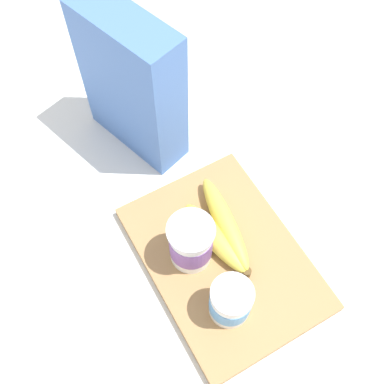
{
  "coord_description": "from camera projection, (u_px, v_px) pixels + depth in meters",
  "views": [
    {
      "loc": [
        -0.23,
        0.19,
        0.74
      ],
      "look_at": [
        0.11,
        0.0,
        0.07
      ],
      "focal_mm": 44.22,
      "sensor_mm": 36.0,
      "label": 1
    }
  ],
  "objects": [
    {
      "name": "ground_plane",
      "position": [
        223.0,
        260.0,
        0.79
      ],
      "size": [
        2.4,
        2.4,
        0.0
      ],
      "primitive_type": "plane",
      "color": "silver"
    },
    {
      "name": "cutting_board",
      "position": [
        223.0,
        258.0,
        0.78
      ],
      "size": [
        0.33,
        0.24,
        0.02
      ],
      "primitive_type": "cube",
      "color": "#A37A4C",
      "rests_on": "ground_plane"
    },
    {
      "name": "cereal_box",
      "position": [
        132.0,
        85.0,
        0.8
      ],
      "size": [
        0.21,
        0.13,
        0.28
      ],
      "primitive_type": "cube",
      "rotation": [
        0.0,
        0.0,
        0.3
      ],
      "color": "#4770B7",
      "rests_on": "ground_plane"
    },
    {
      "name": "yogurt_cup_front",
      "position": [
        231.0,
        301.0,
        0.7
      ],
      "size": [
        0.06,
        0.06,
        0.08
      ],
      "color": "white",
      "rests_on": "cutting_board"
    },
    {
      "name": "yogurt_cup_back",
      "position": [
        191.0,
        243.0,
        0.73
      ],
      "size": [
        0.07,
        0.07,
        0.1
      ],
      "color": "white",
      "rests_on": "cutting_board"
    },
    {
      "name": "banana_bunch",
      "position": [
        221.0,
        229.0,
        0.78
      ],
      "size": [
        0.19,
        0.08,
        0.04
      ],
      "color": "yellow",
      "rests_on": "cutting_board"
    }
  ]
}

